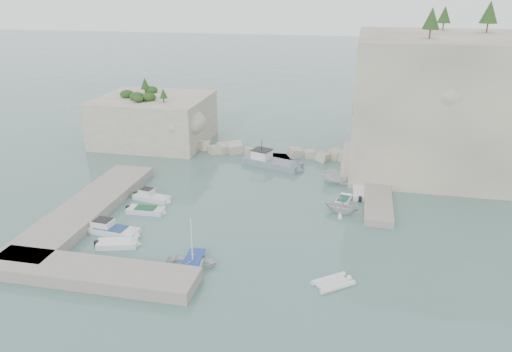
% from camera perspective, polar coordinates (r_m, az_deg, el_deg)
% --- Properties ---
extents(ground, '(400.00, 400.00, 0.00)m').
position_cam_1_polar(ground, '(51.23, -1.40, -5.50)').
color(ground, slate).
rests_on(ground, ground).
extents(cliff_east, '(26.00, 22.00, 17.00)m').
position_cam_1_polar(cliff_east, '(70.12, 22.01, 7.70)').
color(cliff_east, beige).
rests_on(cliff_east, ground).
extents(cliff_terrace, '(8.00, 10.00, 2.50)m').
position_cam_1_polar(cliff_terrace, '(66.22, 13.29, 1.40)').
color(cliff_terrace, beige).
rests_on(cliff_terrace, ground).
extents(outcrop_west, '(16.00, 14.00, 7.00)m').
position_cam_1_polar(outcrop_west, '(78.47, -11.54, 6.34)').
color(outcrop_west, beige).
rests_on(outcrop_west, ground).
extents(quay_west, '(5.00, 24.00, 1.10)m').
position_cam_1_polar(quay_west, '(56.27, -18.78, -3.54)').
color(quay_west, '#9E9689').
rests_on(quay_west, ground).
extents(quay_south, '(18.00, 4.00, 1.10)m').
position_cam_1_polar(quay_south, '(44.26, -18.26, -10.49)').
color(quay_south, '#9E9689').
rests_on(quay_south, ground).
extents(ledge_east, '(3.00, 16.00, 0.80)m').
position_cam_1_polar(ledge_east, '(59.06, 13.76, -1.97)').
color(ledge_east, '#9E9689').
rests_on(ledge_east, ground).
extents(breakwater, '(28.00, 3.00, 1.40)m').
position_cam_1_polar(breakwater, '(71.12, 1.90, 2.88)').
color(breakwater, beige).
rests_on(breakwater, ground).
extents(motorboat_b, '(4.88, 2.36, 1.40)m').
position_cam_1_polar(motorboat_b, '(57.91, -11.78, -2.70)').
color(motorboat_b, silver).
rests_on(motorboat_b, ground).
extents(motorboat_d, '(6.41, 2.53, 1.40)m').
position_cam_1_polar(motorboat_d, '(51.55, -16.20, -6.23)').
color(motorboat_d, white).
rests_on(motorboat_d, ground).
extents(motorboat_c, '(4.37, 1.71, 0.70)m').
position_cam_1_polar(motorboat_c, '(54.93, -12.46, -4.11)').
color(motorboat_c, silver).
rests_on(motorboat_c, ground).
extents(motorboat_e, '(4.31, 2.69, 0.70)m').
position_cam_1_polar(motorboat_e, '(48.87, -15.56, -7.75)').
color(motorboat_e, white).
rests_on(motorboat_e, ground).
extents(rowboat, '(4.68, 3.53, 0.92)m').
position_cam_1_polar(rowboat, '(44.59, -7.22, -10.05)').
color(rowboat, white).
rests_on(rowboat, ground).
extents(inflatable_dinghy, '(3.85, 3.54, 0.44)m').
position_cam_1_polar(inflatable_dinghy, '(42.13, 8.78, -12.18)').
color(inflatable_dinghy, silver).
rests_on(inflatable_dinghy, ground).
extents(tender_east_a, '(4.16, 3.77, 1.90)m').
position_cam_1_polar(tender_east_a, '(54.36, 9.72, -4.18)').
color(tender_east_a, silver).
rests_on(tender_east_a, ground).
extents(tender_east_b, '(2.01, 3.99, 0.70)m').
position_cam_1_polar(tender_east_b, '(56.73, 9.92, -3.08)').
color(tender_east_b, white).
rests_on(tender_east_b, ground).
extents(tender_east_c, '(1.69, 4.81, 0.70)m').
position_cam_1_polar(tender_east_c, '(59.52, 11.75, -2.03)').
color(tender_east_c, silver).
rests_on(tender_east_c, ground).
extents(tender_east_d, '(4.31, 2.01, 1.61)m').
position_cam_1_polar(tender_east_d, '(62.24, 9.45, -0.82)').
color(tender_east_d, silver).
rests_on(tender_east_d, ground).
extents(work_boat, '(9.27, 5.39, 2.20)m').
position_cam_1_polar(work_boat, '(67.18, 1.85, 1.13)').
color(work_boat, slate).
rests_on(work_boat, ground).
extents(rowboat_mast, '(0.10, 0.10, 4.20)m').
position_cam_1_polar(rowboat_mast, '(43.33, -7.37, -7.16)').
color(rowboat_mast, white).
rests_on(rowboat_mast, rowboat).
extents(vegetation, '(53.48, 13.88, 13.40)m').
position_cam_1_polar(vegetation, '(69.46, 18.57, 15.94)').
color(vegetation, '#1E4219').
rests_on(vegetation, ground).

